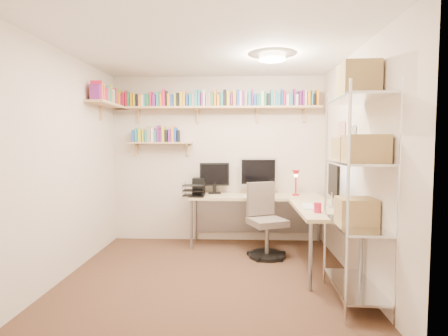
# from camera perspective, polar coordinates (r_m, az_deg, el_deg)

# --- Properties ---
(ground) EXTENTS (3.20, 3.20, 0.00)m
(ground) POSITION_cam_1_polar(r_m,az_deg,el_deg) (4.12, -2.37, -17.17)
(ground) COLOR #43261C
(ground) RESTS_ON ground
(room_shell) EXTENTS (3.24, 3.04, 2.52)m
(room_shell) POSITION_cam_1_polar(r_m,az_deg,el_deg) (3.85, -2.37, 4.89)
(room_shell) COLOR beige
(room_shell) RESTS_ON ground
(wall_shelves) EXTENTS (3.12, 1.09, 0.80)m
(wall_shelves) POSITION_cam_1_polar(r_m,az_deg,el_deg) (5.20, -5.86, 9.90)
(wall_shelves) COLOR tan
(wall_shelves) RESTS_ON ground
(corner_desk) EXTENTS (2.06, 1.92, 1.28)m
(corner_desk) POSITION_cam_1_polar(r_m,az_deg,el_deg) (4.87, 6.10, -4.97)
(corner_desk) COLOR beige
(corner_desk) RESTS_ON ground
(office_chair) EXTENTS (0.56, 0.57, 0.97)m
(office_chair) POSITION_cam_1_polar(r_m,az_deg,el_deg) (4.71, 6.74, -9.30)
(office_chair) COLOR black
(office_chair) RESTS_ON ground
(wire_rack) EXTENTS (0.46, 0.88, 2.23)m
(wire_rack) POSITION_cam_1_polar(r_m,az_deg,el_deg) (3.44, 21.00, 2.25)
(wire_rack) COLOR silver
(wire_rack) RESTS_ON ground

